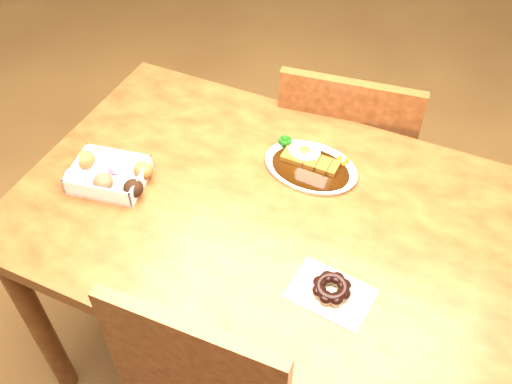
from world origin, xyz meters
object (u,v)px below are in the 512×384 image
at_px(chair_far, 345,158).
at_px(donut_box, 109,174).
at_px(katsu_curry_plate, 310,164).
at_px(table, 265,234).
at_px(pon_de_ring, 331,289).

bearing_deg(chair_far, donut_box, 46.54).
bearing_deg(katsu_curry_plate, table, -104.39).
relative_size(table, pon_de_ring, 6.56).
distance_m(donut_box, pon_de_ring, 0.62).
distance_m(table, donut_box, 0.42).
xyz_separation_m(katsu_curry_plate, donut_box, (-0.44, -0.26, 0.01)).
xyz_separation_m(chair_far, katsu_curry_plate, (-0.01, -0.36, 0.28)).
xyz_separation_m(table, pon_de_ring, (0.22, -0.16, 0.12)).
bearing_deg(chair_far, pon_de_ring, 96.02).
height_order(donut_box, pon_de_ring, donut_box).
bearing_deg(donut_box, chair_far, 54.17).
height_order(table, pon_de_ring, pon_de_ring).
bearing_deg(pon_de_ring, chair_far, 103.65).
bearing_deg(pon_de_ring, table, 144.16).
bearing_deg(table, pon_de_ring, -35.84).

